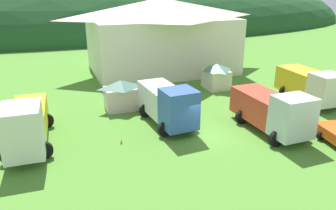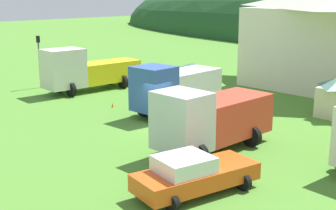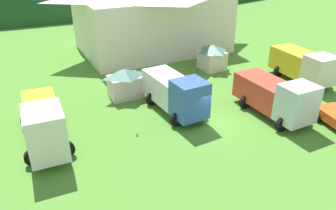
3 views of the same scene
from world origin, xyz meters
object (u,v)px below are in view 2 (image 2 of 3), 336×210
(tow_truck_silver, at_px, (210,118))
(service_pickup_orange, at_px, (193,174))
(flatbed_truck_yellow, at_px, (85,70))
(traffic_light_west, at_px, (39,56))
(play_shed_pink, at_px, (193,79))
(traffic_cone_near_pickup, at_px, (113,107))
(box_truck_blue, at_px, (174,87))

(tow_truck_silver, height_order, service_pickup_orange, tow_truck_silver)
(flatbed_truck_yellow, relative_size, traffic_light_west, 1.91)
(play_shed_pink, bearing_deg, service_pickup_orange, -46.43)
(service_pickup_orange, bearing_deg, traffic_cone_near_pickup, -104.62)
(service_pickup_orange, distance_m, traffic_cone_near_pickup, 15.06)
(box_truck_blue, xyz_separation_m, traffic_light_west, (-13.67, -2.24, 0.89))
(flatbed_truck_yellow, distance_m, service_pickup_orange, 21.03)
(tow_truck_silver, bearing_deg, traffic_cone_near_pickup, -100.67)
(tow_truck_silver, xyz_separation_m, traffic_light_west, (-20.25, 1.69, 0.93))
(flatbed_truck_yellow, bearing_deg, tow_truck_silver, 79.93)
(play_shed_pink, xyz_separation_m, traffic_light_west, (-11.09, -6.73, 1.29))
(traffic_cone_near_pickup, bearing_deg, service_pickup_orange, -24.68)
(flatbed_truck_yellow, xyz_separation_m, tow_truck_silver, (16.45, -3.60, -0.03))
(play_shed_pink, distance_m, tow_truck_silver, 12.45)
(service_pickup_orange, height_order, traffic_cone_near_pickup, service_pickup_orange)
(play_shed_pink, bearing_deg, tow_truck_silver, -42.60)
(play_shed_pink, height_order, traffic_light_west, traffic_light_west)
(play_shed_pink, height_order, tow_truck_silver, tow_truck_silver)
(box_truck_blue, height_order, tow_truck_silver, box_truck_blue)
(flatbed_truck_yellow, height_order, box_truck_blue, flatbed_truck_yellow)
(box_truck_blue, bearing_deg, traffic_light_west, -84.35)
(box_truck_blue, relative_size, tow_truck_silver, 1.01)
(play_shed_pink, height_order, flatbed_truck_yellow, flatbed_truck_yellow)
(traffic_light_west, bearing_deg, box_truck_blue, 9.29)
(play_shed_pink, height_order, service_pickup_orange, play_shed_pink)
(play_shed_pink, xyz_separation_m, service_pickup_orange, (12.15, -12.78, -0.51))
(flatbed_truck_yellow, relative_size, tow_truck_silver, 1.22)
(flatbed_truck_yellow, height_order, tow_truck_silver, flatbed_truck_yellow)
(box_truck_blue, distance_m, tow_truck_silver, 7.66)
(play_shed_pink, distance_m, box_truck_blue, 5.20)
(box_truck_blue, bearing_deg, service_pickup_orange, 45.48)
(tow_truck_silver, distance_m, service_pickup_orange, 5.36)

